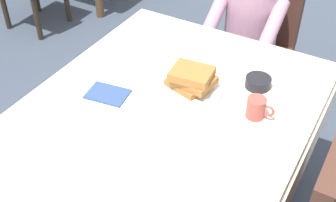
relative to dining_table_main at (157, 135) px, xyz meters
The scene contains 12 objects.
dining_table_main is the anchor object (origin of this frame).
chair_diner 1.18m from the dining_table_main, 90.29° to the left, with size 0.44×0.45×0.93m.
diner_person 1.01m from the dining_table_main, 90.34° to the left, with size 0.40×0.43×1.12m.
plate_breakfast 0.24m from the dining_table_main, 82.11° to the left, with size 0.28×0.28×0.02m, color white.
breakfast_stack 0.27m from the dining_table_main, 81.64° to the left, with size 0.21×0.16×0.09m.
cup_coffee 0.41m from the dining_table_main, 32.12° to the left, with size 0.11×0.08×0.08m.
bowl_butter 0.49m from the dining_table_main, 55.90° to the left, with size 0.11×0.11×0.04m, color black.
syrup_pitcher 0.49m from the dining_table_main, 121.52° to the left, with size 0.08×0.08×0.07m.
fork_left_of_plate 0.27m from the dining_table_main, 129.79° to the left, with size 0.18×0.01×0.01m, color silver.
knife_right_of_plate 0.31m from the dining_table_main, 41.29° to the left, with size 0.20×0.01×0.01m, color silver.
spoon_near_edge 0.16m from the dining_table_main, 88.12° to the right, with size 0.15×0.01×0.01m, color silver.
napkin_folded 0.27m from the dining_table_main, behind, with size 0.17×0.12×0.01m, color #334C7F.
Camera 1 is at (0.68, -1.09, 1.88)m, focal length 46.67 mm.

